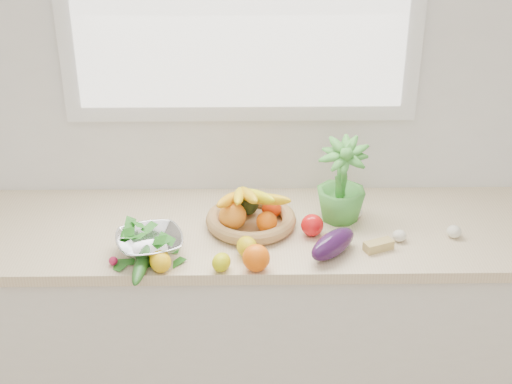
{
  "coord_description": "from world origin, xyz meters",
  "views": [
    {
      "loc": [
        0.02,
        -0.27,
        2.19
      ],
      "look_at": [
        0.05,
        1.93,
        1.05
      ],
      "focal_mm": 50.0,
      "sensor_mm": 36.0,
      "label": 1
    }
  ],
  "objects_px": {
    "potted_herb": "(341,182)",
    "cucumber": "(141,264)",
    "fruit_basket": "(250,214)",
    "colander_with_spinach": "(149,239)",
    "eggplant": "(333,244)",
    "apple": "(312,225)"
  },
  "relations": [
    {
      "from": "eggplant",
      "to": "cucumber",
      "type": "height_order",
      "value": "eggplant"
    },
    {
      "from": "apple",
      "to": "potted_herb",
      "type": "xyz_separation_m",
      "value": [
        0.11,
        0.12,
        0.11
      ]
    },
    {
      "from": "eggplant",
      "to": "potted_herb",
      "type": "height_order",
      "value": "potted_herb"
    },
    {
      "from": "eggplant",
      "to": "fruit_basket",
      "type": "bearing_deg",
      "value": 144.83
    },
    {
      "from": "potted_herb",
      "to": "colander_with_spinach",
      "type": "bearing_deg",
      "value": -160.3
    },
    {
      "from": "apple",
      "to": "cucumber",
      "type": "xyz_separation_m",
      "value": [
        -0.57,
        -0.21,
        -0.02
      ]
    },
    {
      "from": "colander_with_spinach",
      "to": "potted_herb",
      "type": "bearing_deg",
      "value": 19.7
    },
    {
      "from": "apple",
      "to": "cucumber",
      "type": "height_order",
      "value": "apple"
    },
    {
      "from": "potted_herb",
      "to": "colander_with_spinach",
      "type": "distance_m",
      "value": 0.71
    },
    {
      "from": "cucumber",
      "to": "potted_herb",
      "type": "relative_size",
      "value": 0.74
    },
    {
      "from": "fruit_basket",
      "to": "potted_herb",
      "type": "bearing_deg",
      "value": 9.35
    },
    {
      "from": "cucumber",
      "to": "fruit_basket",
      "type": "bearing_deg",
      "value": 38.12
    },
    {
      "from": "apple",
      "to": "potted_herb",
      "type": "relative_size",
      "value": 0.25
    },
    {
      "from": "cucumber",
      "to": "potted_herb",
      "type": "bearing_deg",
      "value": 25.93
    },
    {
      "from": "potted_herb",
      "to": "cucumber",
      "type": "bearing_deg",
      "value": -154.07
    },
    {
      "from": "eggplant",
      "to": "potted_herb",
      "type": "distance_m",
      "value": 0.28
    },
    {
      "from": "cucumber",
      "to": "potted_herb",
      "type": "distance_m",
      "value": 0.77
    },
    {
      "from": "potted_herb",
      "to": "fruit_basket",
      "type": "distance_m",
      "value": 0.35
    },
    {
      "from": "fruit_basket",
      "to": "colander_with_spinach",
      "type": "xyz_separation_m",
      "value": [
        -0.34,
        -0.18,
        0.01
      ]
    },
    {
      "from": "eggplant",
      "to": "fruit_basket",
      "type": "relative_size",
      "value": 0.53
    },
    {
      "from": "eggplant",
      "to": "apple",
      "type": "bearing_deg",
      "value": 114.16
    },
    {
      "from": "apple",
      "to": "potted_herb",
      "type": "distance_m",
      "value": 0.2
    }
  ]
}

